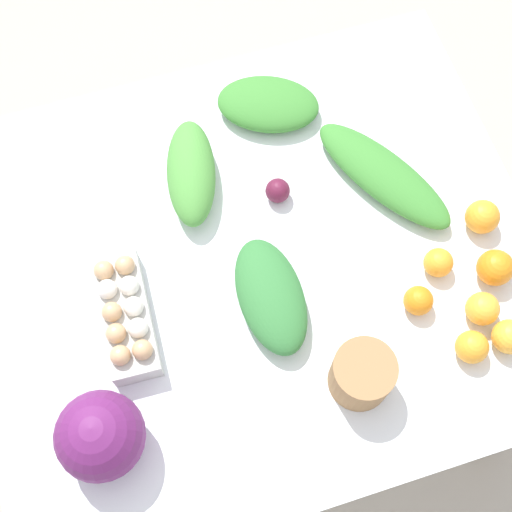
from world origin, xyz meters
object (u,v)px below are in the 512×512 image
object	(u,v)px
greens_bunch_beet_tops	(268,104)
beet_root	(278,191)
greens_bunch_kale	(383,175)
greens_bunch_dandelion	(271,296)
greens_bunch_chard	(191,173)
orange_0	(495,268)
orange_2	(509,337)
orange_1	(438,263)
egg_carton	(125,313)
orange_4	(418,301)
orange_5	(472,347)
paper_bag	(362,375)
orange_6	(482,217)
cabbage_purple	(100,436)
orange_3	(482,309)

from	to	relation	value
greens_bunch_beet_tops	beet_root	size ratio (longest dim) A/B	4.32
greens_bunch_kale	greens_bunch_dandelion	bearing A→B (deg)	-148.66
greens_bunch_chard	orange_0	world-z (taller)	greens_bunch_chard
greens_bunch_kale	orange_2	world-z (taller)	orange_2
orange_1	orange_2	distance (m)	0.21
egg_carton	orange_4	distance (m)	0.62
greens_bunch_beet_tops	orange_5	distance (m)	0.73
orange_0	orange_5	size ratio (longest dim) A/B	1.15
egg_carton	greens_bunch_kale	size ratio (longest dim) A/B	0.75
egg_carton	paper_bag	world-z (taller)	paper_bag
greens_bunch_chard	beet_root	xyz separation A→B (m)	(0.18, -0.09, -0.02)
greens_bunch_dandelion	orange_2	xyz separation A→B (m)	(0.45, -0.23, -0.00)
greens_bunch_dandelion	orange_4	distance (m)	0.32
greens_bunch_dandelion	orange_5	bearing A→B (deg)	-31.98
paper_bag	orange_5	world-z (taller)	paper_bag
orange_4	orange_6	size ratio (longest dim) A/B	0.84
egg_carton	orange_2	distance (m)	0.80
beet_root	orange_1	bearing A→B (deg)	-44.44
greens_bunch_beet_tops	greens_bunch_chard	world-z (taller)	greens_bunch_chard
greens_bunch_chard	orange_6	size ratio (longest dim) A/B	3.54
paper_bag	orange_2	world-z (taller)	paper_bag
orange_1	orange_6	bearing A→B (deg)	27.89
greens_bunch_chard	beet_root	world-z (taller)	greens_bunch_chard
greens_bunch_chard	orange_0	distance (m)	0.70
cabbage_purple	greens_bunch_dandelion	bearing A→B (deg)	25.06
cabbage_purple	greens_bunch_dandelion	distance (m)	0.45
greens_bunch_beet_tops	beet_root	xyz separation A→B (m)	(-0.05, -0.23, -0.00)
paper_bag	orange_2	distance (m)	0.33
orange_3	orange_6	world-z (taller)	orange_6
greens_bunch_dandelion	orange_0	world-z (taller)	greens_bunch_dandelion
orange_2	orange_4	distance (m)	0.20
paper_bag	greens_bunch_beet_tops	bearing A→B (deg)	88.19
greens_bunch_beet_tops	orange_5	bearing A→B (deg)	-72.37
beet_root	paper_bag	bearing A→B (deg)	-86.57
greens_bunch_beet_tops	orange_2	xyz separation A→B (m)	(0.30, -0.70, 0.01)
cabbage_purple	orange_3	world-z (taller)	cabbage_purple
orange_6	orange_4	bearing A→B (deg)	-146.34
greens_bunch_dandelion	beet_root	world-z (taller)	greens_bunch_dandelion
greens_bunch_dandelion	orange_4	xyz separation A→B (m)	(0.30, -0.10, -0.01)
egg_carton	beet_root	distance (m)	0.44
cabbage_purple	orange_3	xyz separation A→B (m)	(0.82, 0.03, -0.05)
orange_1	beet_root	bearing A→B (deg)	135.56
greens_bunch_kale	greens_bunch_chard	bearing A→B (deg)	162.97
greens_bunch_dandelion	orange_2	size ratio (longest dim) A/B	3.69
egg_carton	paper_bag	bearing A→B (deg)	59.91
greens_bunch_dandelion	orange_4	world-z (taller)	greens_bunch_dandelion
greens_bunch_chard	orange_5	distance (m)	0.72
paper_bag	orange_6	xyz separation A→B (m)	(0.39, 0.26, -0.02)
orange_1	orange_2	size ratio (longest dim) A/B	0.89
greens_bunch_kale	orange_6	world-z (taller)	orange_6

